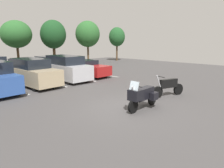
{
  "coord_description": "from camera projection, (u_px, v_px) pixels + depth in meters",
  "views": [
    {
      "loc": [
        -7.6,
        -5.95,
        3.2
      ],
      "look_at": [
        0.43,
        1.41,
        0.9
      ],
      "focal_mm": 33.11,
      "sensor_mm": 36.0,
      "label": 1
    }
  ],
  "objects": [
    {
      "name": "tree_rear",
      "position": [
        88.0,
        34.0,
        28.88
      ],
      "size": [
        3.4,
        3.4,
        5.89
      ],
      "color": "#4C3823",
      "rests_on": "ground"
    },
    {
      "name": "tree_center_left",
      "position": [
        16.0,
        34.0,
        24.19
      ],
      "size": [
        3.55,
        3.55,
        5.52
      ],
      "color": "#4C3823",
      "rests_on": "ground"
    },
    {
      "name": "car_tan",
      "position": [
        33.0,
        73.0,
        14.83
      ],
      "size": [
        1.88,
        4.87,
        1.94
      ],
      "color": "tan",
      "rests_on": "ground"
    },
    {
      "name": "parking_stripes",
      "position": [
        32.0,
        85.0,
        15.02
      ],
      "size": [
        13.91,
        4.74,
        0.01
      ],
      "color": "silver",
      "rests_on": "ground"
    },
    {
      "name": "tree_left",
      "position": [
        53.0,
        35.0,
        26.32
      ],
      "size": [
        3.23,
        3.23,
        5.77
      ],
      "color": "#4C3823",
      "rests_on": "ground"
    },
    {
      "name": "ground",
      "position": [
        127.0,
        108.0,
        10.09
      ],
      "size": [
        44.0,
        44.0,
        0.1
      ],
      "primitive_type": "cube",
      "color": "#423F3F"
    },
    {
      "name": "car_red",
      "position": [
        86.0,
        68.0,
        18.9
      ],
      "size": [
        1.83,
        4.92,
        1.47
      ],
      "color": "maroon",
      "rests_on": "ground"
    },
    {
      "name": "tree_center_right",
      "position": [
        117.0,
        37.0,
        32.9
      ],
      "size": [
        2.56,
        2.56,
        5.27
      ],
      "color": "#4C3823",
      "rests_on": "ground"
    },
    {
      "name": "car_far_maroon",
      "position": [
        48.0,
        63.0,
        22.71
      ],
      "size": [
        1.84,
        4.67,
        1.5
      ],
      "color": "maroon",
      "rests_on": "ground"
    },
    {
      "name": "car_far_green",
      "position": [
        22.0,
        66.0,
        20.99
      ],
      "size": [
        1.97,
        4.28,
        1.38
      ],
      "color": "#235638",
      "rests_on": "ground"
    },
    {
      "name": "motorcycle_second",
      "position": [
        168.0,
        87.0,
        11.98
      ],
      "size": [
        2.17,
        0.93,
        1.32
      ],
      "color": "black",
      "rests_on": "ground"
    },
    {
      "name": "car_silver",
      "position": [
        66.0,
        68.0,
        16.85
      ],
      "size": [
        2.25,
        4.97,
        2.0
      ],
      "color": "#B7B7BC",
      "rests_on": "ground"
    },
    {
      "name": "motorcycle_touring",
      "position": [
        142.0,
        95.0,
        9.68
      ],
      "size": [
        2.25,
        0.96,
        1.44
      ],
      "color": "black",
      "rests_on": "ground"
    }
  ]
}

